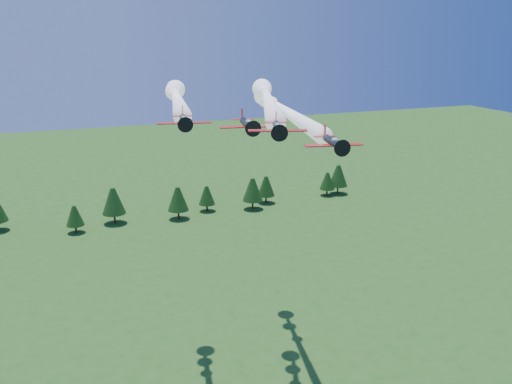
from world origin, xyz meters
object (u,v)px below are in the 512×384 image
object	(u,v)px
plane_right	(282,109)
plane_slot	(247,124)
plane_left	(177,97)
plane_lead	(267,98)

from	to	relation	value
plane_right	plane_slot	bearing A→B (deg)	-114.61
plane_slot	plane_left	bearing A→B (deg)	117.19
plane_left	plane_slot	xyz separation A→B (m)	(6.10, -18.41, -2.05)
plane_lead	plane_slot	xyz separation A→B (m)	(-6.62, -8.54, -2.53)
plane_left	plane_slot	distance (m)	19.50
plane_lead	plane_right	size ratio (longest dim) A/B	0.84
plane_lead	plane_right	distance (m)	13.40
plane_lead	plane_left	size ratio (longest dim) A/B	1.09
plane_slot	plane_right	bearing A→B (deg)	63.18
plane_lead	plane_slot	bearing A→B (deg)	-108.15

